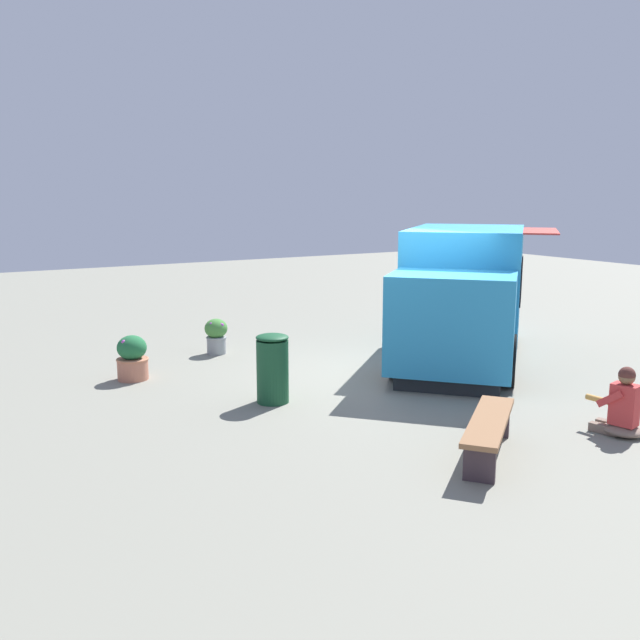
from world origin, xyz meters
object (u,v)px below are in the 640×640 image
Objects in this scene: planter_flowering_far at (216,335)px; planter_flowering_near at (132,358)px; plaza_bench at (489,427)px; trash_bin at (273,368)px; person_customer at (622,409)px; food_truck at (462,299)px.

planter_flowering_near is at bearing 28.43° from planter_flowering_far.
trash_bin is at bearing -69.63° from plaza_bench.
planter_flowering_far is at bearing -68.49° from person_customer.
plaza_bench is at bearing 110.37° from trash_bin.
planter_flowering_near is 2.72m from trash_bin.
trash_bin is (1.19, -3.21, 0.16)m from plaza_bench.
planter_flowering_near reaches higher than planter_flowering_far.
food_truck is at bearing -171.71° from trash_bin.
food_truck is 7.12× the size of planter_flowering_far.
food_truck is at bearing -104.05° from person_customer.
food_truck reaches higher than planter_flowering_far.
trash_bin is (3.19, -3.52, 0.18)m from person_customer.
planter_flowering_far is at bearing -98.17° from trash_bin.
plaza_bench is at bearing 51.61° from food_truck.
planter_flowering_far is (-1.91, -1.03, 0.01)m from planter_flowering_near.
planter_flowering_near is 1.09× the size of planter_flowering_far.
planter_flowering_far reaches higher than plaza_bench.
planter_flowering_near is at bearing -51.68° from person_customer.
planter_flowering_far is at bearing -83.81° from plaza_bench.
planter_flowering_near is (4.61, -5.84, 0.02)m from person_customer.
food_truck is at bearing -128.39° from plaza_bench.
food_truck is at bearing 143.87° from planter_flowering_far.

